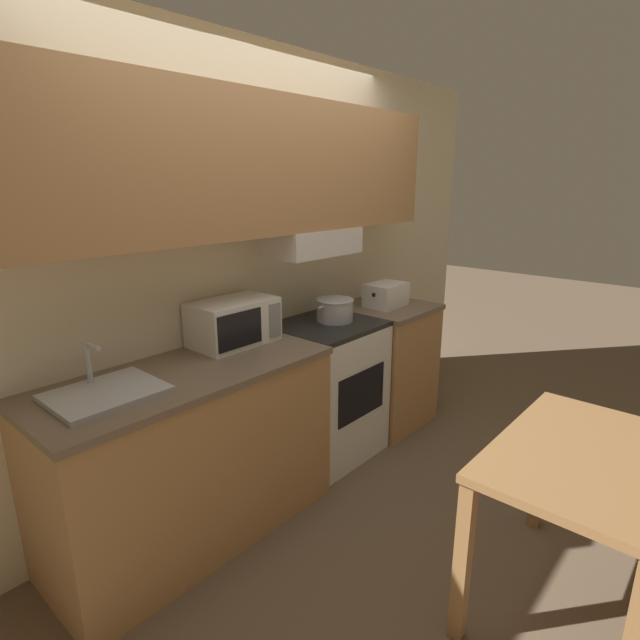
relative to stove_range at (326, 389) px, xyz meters
name	(u,v)px	position (x,y,z in m)	size (l,w,h in m)	color
ground_plane	(252,460)	(-0.42, 0.29, -0.45)	(16.00, 16.00, 0.00)	brown
wall_back	(252,222)	(-0.41, 0.22, 1.10)	(5.14, 0.38, 2.55)	beige
lower_counter_main	(192,454)	(-1.06, -0.02, 0.00)	(1.46, 0.63, 0.91)	tan
lower_counter_right_stub	(384,364)	(0.65, -0.02, 0.00)	(0.63, 0.63, 0.91)	tan
stove_range	(326,389)	(0.00, 0.00, 0.00)	(0.65, 0.58, 0.91)	white
cooking_pot	(335,309)	(0.08, 0.00, 0.53)	(0.32, 0.25, 0.15)	#B7BABF
microwave	(234,322)	(-0.64, 0.13, 0.58)	(0.47, 0.30, 0.25)	white
toaster	(386,295)	(0.63, -0.03, 0.54)	(0.31, 0.21, 0.17)	white
sink_basin	(106,392)	(-1.46, -0.01, 0.47)	(0.44, 0.36, 0.22)	#B7BABF
dining_table	(585,479)	(-0.29, -1.62, 0.17)	(0.98, 0.65, 0.75)	#9E7042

